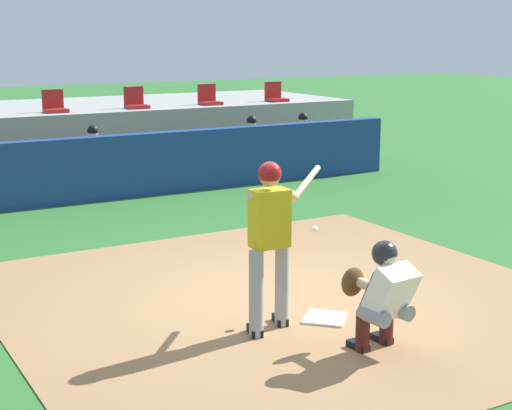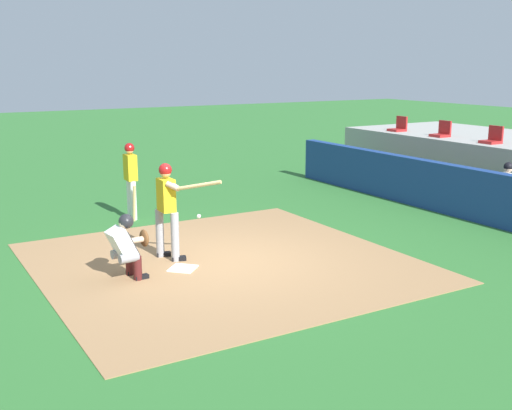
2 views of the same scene
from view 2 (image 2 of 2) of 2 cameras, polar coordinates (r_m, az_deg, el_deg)
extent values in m
plane|color=#2D6B2D|center=(11.56, -3.00, -5.23)|extent=(80.00, 80.00, 0.00)
cube|color=#9E754C|center=(11.56, -3.00, -5.20)|extent=(6.40, 6.40, 0.01)
cube|color=white|center=(11.23, -6.65, -5.72)|extent=(0.62, 0.62, 0.02)
cylinder|color=#99999E|center=(11.88, -8.71, -2.56)|extent=(0.15, 0.15, 0.92)
cylinder|color=#99999E|center=(11.58, -7.35, -2.92)|extent=(0.15, 0.15, 0.92)
cube|color=gold|center=(11.55, -8.15, 0.90)|extent=(0.39, 0.25, 0.60)
sphere|color=tan|center=(11.47, -8.22, 3.00)|extent=(0.21, 0.21, 0.21)
sphere|color=maroon|center=(11.46, -8.22, 3.18)|extent=(0.24, 0.24, 0.24)
cylinder|color=tan|center=(11.46, -7.70, 1.89)|extent=(0.57, 0.13, 0.18)
cylinder|color=tan|center=(11.26, -7.58, 1.71)|extent=(0.26, 0.24, 0.17)
cylinder|color=tan|center=(11.02, -5.17, 1.78)|extent=(0.70, 0.58, 0.24)
cube|color=black|center=(12.00, -8.35, -4.45)|extent=(0.19, 0.28, 0.09)
cube|color=black|center=(11.70, -7.00, -4.86)|extent=(0.19, 0.28, 0.09)
cylinder|color=gray|center=(10.91, -12.14, -4.30)|extent=(0.19, 0.33, 0.16)
cylinder|color=#4C1919|center=(11.03, -11.37, -5.22)|extent=(0.14, 0.14, 0.42)
cube|color=black|center=(11.10, -11.05, -6.00)|extent=(0.13, 0.25, 0.08)
cylinder|color=gray|center=(10.63, -11.45, -4.72)|extent=(0.19, 0.33, 0.16)
cylinder|color=#4C1919|center=(10.75, -10.67, -5.66)|extent=(0.14, 0.14, 0.42)
cube|color=black|center=(10.83, -10.34, -6.46)|extent=(0.13, 0.25, 0.08)
cube|color=white|center=(10.69, -12.10, -3.42)|extent=(0.44, 0.47, 0.57)
cube|color=#2D2D33|center=(10.73, -11.51, -3.32)|extent=(0.40, 0.28, 0.45)
sphere|color=beige|center=(10.63, -11.79, -1.59)|extent=(0.21, 0.21, 0.21)
sphere|color=#232328|center=(10.63, -11.69, -1.47)|extent=(0.25, 0.25, 0.25)
cylinder|color=beige|center=(10.81, -11.09, -3.19)|extent=(0.14, 0.46, 0.10)
ellipsoid|color=brown|center=(10.93, -10.10, -2.97)|extent=(0.29, 0.14, 0.30)
sphere|color=white|center=(11.05, -5.20, -1.02)|extent=(0.07, 0.07, 0.07)
cylinder|color=silver|center=(15.04, -11.35, 0.57)|extent=(0.14, 0.14, 0.92)
cylinder|color=silver|center=(14.82, -11.04, 0.40)|extent=(0.14, 0.14, 0.92)
cube|color=gold|center=(14.79, -11.32, 3.36)|extent=(0.36, 0.22, 0.60)
sphere|color=beige|center=(14.73, -11.39, 4.98)|extent=(0.20, 0.20, 0.20)
sphere|color=maroon|center=(14.72, -11.40, 5.09)|extent=(0.23, 0.23, 0.23)
cylinder|color=tan|center=(14.64, -10.98, 0.12)|extent=(0.18, 0.06, 0.85)
cube|color=navy|center=(15.42, 18.93, 0.95)|extent=(13.00, 0.30, 1.20)
cube|color=olive|center=(16.25, 21.14, 0.01)|extent=(11.80, 0.44, 0.45)
cylinder|color=#939399|center=(15.97, 20.85, 0.79)|extent=(0.15, 0.40, 0.15)
cylinder|color=#939399|center=(15.87, 20.32, -0.22)|extent=(0.13, 0.13, 0.45)
cube|color=maroon|center=(15.87, 20.15, -0.89)|extent=(0.11, 0.24, 0.08)
cylinder|color=#939399|center=(15.81, 21.58, 0.62)|extent=(0.15, 0.40, 0.15)
cylinder|color=#939399|center=(15.71, 21.05, -0.40)|extent=(0.13, 0.13, 0.45)
cube|color=maroon|center=(15.71, 20.88, -1.08)|extent=(0.11, 0.24, 0.08)
cube|color=white|center=(16.01, 21.78, 1.73)|extent=(0.36, 0.22, 0.54)
sphere|color=beige|center=(15.94, 21.90, 3.10)|extent=(0.20, 0.20, 0.20)
sphere|color=black|center=(15.94, 21.91, 3.24)|extent=(0.22, 0.22, 0.22)
cylinder|color=beige|center=(16.04, 20.88, 1.43)|extent=(0.09, 0.41, 0.22)
cylinder|color=beige|center=(15.80, 22.00, 1.17)|extent=(0.09, 0.41, 0.22)
cube|color=#A51E1E|center=(21.12, 12.64, 6.65)|extent=(0.46, 0.46, 0.08)
cube|color=#A51E1E|center=(21.23, 13.07, 7.31)|extent=(0.46, 0.06, 0.40)
cube|color=#A51E1E|center=(19.81, 16.31, 6.06)|extent=(0.46, 0.46, 0.08)
cube|color=#A51E1E|center=(19.93, 16.75, 6.77)|extent=(0.46, 0.06, 0.40)
cube|color=#A51E1E|center=(18.59, 20.47, 5.37)|extent=(0.46, 0.46, 0.08)
cube|color=#A51E1E|center=(18.72, 20.92, 6.12)|extent=(0.46, 0.06, 0.40)
camera|label=1|loc=(14.65, -40.08, 7.80)|focal=54.82mm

